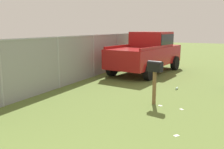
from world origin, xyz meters
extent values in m
cube|color=brown|center=(6.61, 0.51, 0.50)|extent=(0.09, 0.09, 1.00)
cube|color=black|center=(6.61, 0.51, 1.11)|extent=(0.29, 0.48, 0.22)
cylinder|color=black|center=(6.61, 0.51, 1.22)|extent=(0.29, 0.48, 0.20)
cube|color=red|center=(6.72, 0.51, 1.18)|extent=(0.02, 0.04, 0.18)
cube|color=maroon|center=(11.65, 2.53, 0.88)|extent=(5.28, 2.54, 0.90)
cube|color=maroon|center=(12.26, 2.45, 1.71)|extent=(1.93, 1.98, 0.76)
cube|color=black|center=(12.26, 2.45, 1.71)|extent=(1.88, 2.01, 0.53)
cube|color=maroon|center=(10.65, 3.55, 1.39)|extent=(2.63, 0.39, 0.12)
cube|color=maroon|center=(10.43, 1.77, 1.39)|extent=(2.63, 0.39, 0.12)
cylinder|color=black|center=(13.43, 3.29, 0.38)|extent=(0.79, 0.35, 0.76)
cylinder|color=black|center=(13.20, 1.36, 0.38)|extent=(0.79, 0.35, 0.76)
cylinder|color=black|center=(10.10, 3.69, 0.38)|extent=(0.79, 0.35, 0.76)
cylinder|color=black|center=(9.87, 1.76, 0.38)|extent=(0.79, 0.35, 0.76)
cylinder|color=#9EA3A8|center=(4.38, 4.40, 0.98)|extent=(0.07, 0.07, 1.97)
cylinder|color=#9EA3A8|center=(6.97, 4.40, 0.98)|extent=(0.07, 0.07, 1.97)
cylinder|color=#9EA3A8|center=(9.57, 4.40, 0.98)|extent=(0.07, 0.07, 1.97)
cylinder|color=#9EA3A8|center=(12.16, 4.40, 0.98)|extent=(0.07, 0.07, 1.97)
cylinder|color=#9EA3A8|center=(14.75, 4.40, 0.98)|extent=(0.07, 0.07, 1.97)
cube|color=#9EA3A8|center=(8.27, 4.40, 1.94)|extent=(12.96, 0.04, 0.04)
cube|color=gray|center=(8.27, 4.40, 0.98)|extent=(12.96, 0.01, 1.97)
cube|color=silver|center=(6.54, 0.29, 0.00)|extent=(0.13, 0.14, 0.01)
cube|color=silver|center=(4.65, -0.60, 0.00)|extent=(0.15, 0.14, 0.01)
cube|color=silver|center=(6.48, -0.35, 0.00)|extent=(0.14, 0.15, 0.01)
cylinder|color=#B2D8BF|center=(8.79, 0.29, 0.04)|extent=(0.22, 0.07, 0.07)
camera|label=1|loc=(-0.39, -1.59, 2.27)|focal=39.49mm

